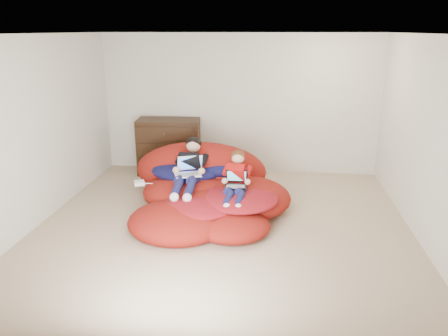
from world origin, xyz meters
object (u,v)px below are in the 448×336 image
dresser (169,146)px  younger_boy (236,177)px  beanbag_pile (207,191)px  older_boy (190,166)px  laptop_white (189,169)px  laptop_black (236,182)px

dresser → younger_boy: bearing=-53.1°
beanbag_pile → dresser: bearing=120.2°
older_boy → younger_boy: 0.75m
dresser → laptop_white: size_ratio=2.48×
dresser → laptop_black: (1.41, -1.93, 0.04)m
beanbag_pile → younger_boy: size_ratio=2.66×
dresser → laptop_white: (0.71, -1.71, 0.13)m
laptop_black → older_boy: bearing=155.9°
older_boy → laptop_white: (0.00, -0.10, -0.03)m
beanbag_pile → older_boy: (-0.24, 0.01, 0.38)m
older_boy → younger_boy: size_ratio=1.26×
dresser → older_boy: bearing=-66.4°
laptop_white → laptop_black: (0.70, -0.22, -0.08)m
dresser → younger_boy: (1.41, -1.88, 0.09)m
older_boy → laptop_white: older_boy is taller
laptop_white → laptop_black: laptop_white is taller
older_boy → laptop_white: 0.10m
younger_boy → laptop_white: younger_boy is taller
beanbag_pile → older_boy: bearing=176.6°
dresser → beanbag_pile: dresser is taller
dresser → older_boy: (0.71, -1.62, 0.16)m
beanbag_pile → laptop_black: beanbag_pile is taller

